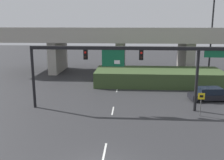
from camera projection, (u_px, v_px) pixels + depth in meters
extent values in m
cube|color=silver|center=(105.00, 151.00, 17.65)|extent=(0.14, 2.40, 0.01)
cube|color=silver|center=(113.00, 111.00, 25.65)|extent=(0.14, 2.40, 0.01)
cube|color=silver|center=(117.00, 89.00, 33.66)|extent=(0.14, 2.40, 0.01)
cube|color=silver|center=(120.00, 76.00, 41.67)|extent=(0.14, 2.40, 0.01)
cube|color=silver|center=(121.00, 67.00, 49.67)|extent=(0.14, 2.40, 0.01)
cylinder|color=black|center=(33.00, 77.00, 26.05)|extent=(0.28, 0.28, 6.24)
cylinder|color=black|center=(197.00, 80.00, 24.96)|extent=(0.28, 0.28, 6.24)
cube|color=black|center=(134.00, 48.00, 24.72)|extent=(19.98, 0.32, 0.32)
cube|color=black|center=(86.00, 55.00, 25.18)|extent=(0.40, 0.28, 0.95)
sphere|color=red|center=(85.00, 53.00, 24.96)|extent=(0.22, 0.22, 0.22)
sphere|color=black|center=(85.00, 57.00, 25.06)|extent=(0.22, 0.22, 0.22)
cube|color=black|center=(141.00, 55.00, 24.81)|extent=(0.40, 0.28, 0.95)
sphere|color=red|center=(141.00, 53.00, 24.60)|extent=(0.22, 0.22, 0.22)
sphere|color=black|center=(141.00, 57.00, 24.69)|extent=(0.22, 0.22, 0.22)
cube|color=#115B38|center=(113.00, 58.00, 24.97)|extent=(2.16, 0.08, 1.59)
cube|color=white|center=(117.00, 62.00, 24.97)|extent=(0.54, 0.03, 0.35)
cube|color=#115B38|center=(223.00, 54.00, 24.21)|extent=(3.40, 0.07, 0.64)
cylinder|color=#4C4C4C|center=(201.00, 104.00, 24.00)|extent=(0.08, 0.08, 2.26)
cube|color=yellow|center=(201.00, 96.00, 23.78)|extent=(0.60, 0.03, 0.60)
cube|color=black|center=(202.00, 96.00, 23.77)|extent=(0.33, 0.01, 0.21)
cylinder|color=black|center=(213.00, 20.00, 38.54)|extent=(0.24, 0.24, 17.49)
cube|color=#A39E93|center=(121.00, 37.00, 44.07)|extent=(38.53, 9.59, 1.46)
cube|color=#A39E93|center=(120.00, 31.00, 39.34)|extent=(38.53, 0.40, 0.90)
cube|color=#A39E93|center=(58.00, 56.00, 45.55)|extent=(1.40, 7.67, 5.29)
cube|color=#A39E93|center=(121.00, 57.00, 44.81)|extent=(1.40, 7.67, 5.29)
cube|color=#A39E93|center=(185.00, 57.00, 44.07)|extent=(1.40, 7.67, 5.29)
cube|color=#384C28|center=(158.00, 77.00, 36.39)|extent=(17.30, 6.59, 2.01)
cube|color=black|center=(211.00, 96.00, 29.02)|extent=(4.94, 2.43, 0.59)
cube|color=black|center=(210.00, 91.00, 28.87)|extent=(2.66, 1.96, 0.69)
cylinder|color=black|center=(220.00, 95.00, 29.92)|extent=(0.66, 0.30, 0.64)
cylinder|color=black|center=(195.00, 96.00, 29.75)|extent=(0.66, 0.30, 0.64)
cylinder|color=black|center=(201.00, 100.00, 28.18)|extent=(0.66, 0.30, 0.64)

